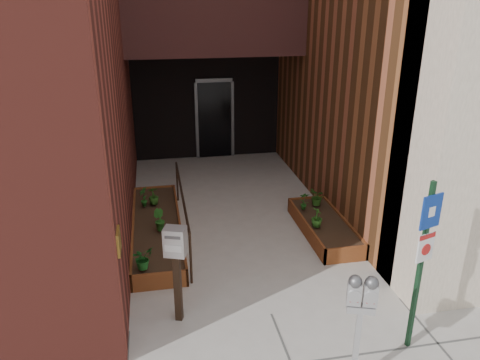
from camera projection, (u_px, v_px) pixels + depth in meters
ground at (271, 314)px, 6.70m from camera, size 80.00×80.00×0.00m
planter_left at (157, 230)px, 8.86m from camera, size 0.90×3.60×0.30m
planter_right at (324, 227)px, 8.95m from camera, size 0.80×2.20×0.30m
handrail at (182, 199)px, 8.67m from camera, size 0.04×3.34×0.90m
parking_meter at (361, 302)px, 5.10m from camera, size 0.34×0.21×1.47m
sign_post at (424, 251)px, 5.58m from camera, size 0.31×0.12×2.31m
payment_dropbox at (176, 255)px, 6.23m from camera, size 0.34×0.29×1.44m
shrub_left_a at (143, 258)px, 7.23m from camera, size 0.45×0.45×0.35m
shrub_left_b at (159, 220)px, 8.42m from camera, size 0.31×0.31×0.40m
shrub_left_c at (154, 196)px, 9.48m from camera, size 0.24×0.24×0.36m
shrub_left_d at (144, 197)px, 9.39m from camera, size 0.24×0.24×0.40m
shrub_right_a at (317, 217)px, 8.56m from camera, size 0.21×0.21×0.37m
shrub_right_b at (304, 201)px, 9.24m from camera, size 0.22×0.22×0.37m
shrub_right_c at (317, 197)px, 9.42m from camera, size 0.36×0.36×0.36m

